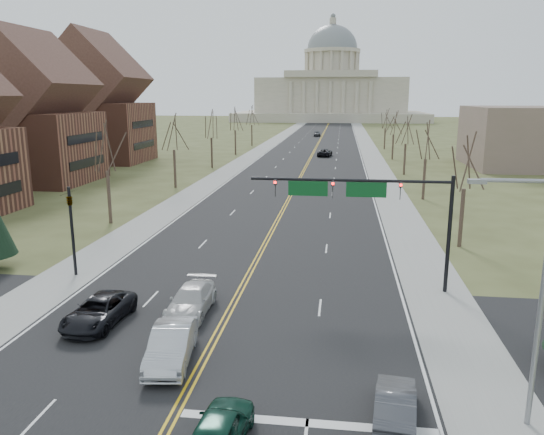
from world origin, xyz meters
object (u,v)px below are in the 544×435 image
(car_nb_inner_lead, at_px, (219,430))
(car_far_sb, at_px, (317,134))
(signal_left, at_px, (71,221))
(car_sb_inner_second, at_px, (191,300))
(car_far_nb, at_px, (325,152))
(street_light, at_px, (535,289))
(car_nb_outer_lead, at_px, (395,404))
(signal_mast, at_px, (365,198))
(car_sb_inner_lead, at_px, (171,345))
(car_sb_outer_lead, at_px, (99,311))

(car_nb_inner_lead, height_order, car_far_sb, car_far_sb)
(signal_left, height_order, car_sb_inner_second, signal_left)
(car_nb_inner_lead, relative_size, car_far_nb, 0.81)
(car_sb_inner_second, xyz_separation_m, car_far_sb, (0.62, 132.12, 0.09))
(car_sb_inner_second, distance_m, car_far_sb, 132.12)
(car_far_nb, bearing_deg, street_light, 103.13)
(car_nb_outer_lead, bearing_deg, signal_left, -28.85)
(signal_mast, distance_m, car_sb_inner_lead, 14.70)
(car_far_sb, bearing_deg, car_nb_outer_lead, -90.62)
(car_sb_inner_second, bearing_deg, signal_left, 151.12)
(car_nb_outer_lead, height_order, car_far_nb, car_far_nb)
(car_sb_inner_lead, height_order, car_far_sb, car_far_sb)
(car_nb_inner_lead, xyz_separation_m, car_sb_inner_second, (-4.18, 11.19, 0.00))
(car_nb_inner_lead, bearing_deg, car_far_nb, -87.06)
(signal_mast, xyz_separation_m, car_nb_outer_lead, (0.75, -13.95, -5.07))
(car_far_nb, bearing_deg, car_sb_inner_lead, 93.86)
(car_nb_inner_lead, height_order, car_far_nb, car_far_nb)
(car_nb_inner_lead, relative_size, car_far_sb, 0.88)
(car_sb_outer_lead, bearing_deg, car_far_sb, 90.93)
(car_sb_inner_second, relative_size, car_far_sb, 1.04)
(car_sb_inner_lead, bearing_deg, car_sb_inner_second, 89.58)
(signal_left, relative_size, car_nb_inner_lead, 1.39)
(signal_mast, height_order, car_sb_inner_lead, signal_mast)
(signal_mast, bearing_deg, car_far_sb, 93.99)
(signal_mast, bearing_deg, car_sb_outer_lead, -152.54)
(car_sb_inner_lead, distance_m, car_sb_inner_second, 5.54)
(car_nb_outer_lead, bearing_deg, car_sb_outer_lead, -18.24)
(car_nb_inner_lead, bearing_deg, car_sb_outer_lead, -43.52)
(signal_left, distance_m, car_far_sb, 127.38)
(signal_left, bearing_deg, car_sb_inner_lead, -46.49)
(signal_mast, bearing_deg, car_far_nb, 93.69)
(car_nb_outer_lead, bearing_deg, signal_mast, -80.48)
(car_sb_inner_second, height_order, car_far_nb, car_far_nb)
(car_nb_inner_lead, relative_size, car_sb_inner_second, 0.85)
(car_nb_outer_lead, bearing_deg, car_sb_inner_lead, -12.45)
(signal_mast, height_order, street_light, street_light)
(car_nb_outer_lead, bearing_deg, car_far_sb, -79.65)
(car_nb_inner_lead, distance_m, car_sb_inner_second, 11.95)
(signal_mast, xyz_separation_m, car_nb_inner_lead, (-5.29, -16.36, -5.02))
(street_light, relative_size, car_sb_inner_second, 1.79)
(street_light, xyz_separation_m, car_sb_outer_lead, (-19.18, 6.28, -4.51))
(car_sb_outer_lead, height_order, car_far_nb, car_far_nb)
(signal_left, bearing_deg, car_nb_outer_lead, -35.31)
(car_nb_outer_lead, bearing_deg, car_far_nb, -79.95)
(car_sb_outer_lead, bearing_deg, car_nb_inner_lead, -43.71)
(signal_left, height_order, car_sb_outer_lead, signal_left)
(signal_mast, bearing_deg, car_sb_inner_second, -151.38)
(signal_left, relative_size, street_light, 0.66)
(signal_left, xyz_separation_m, car_nb_inner_lead, (13.65, -16.36, -2.97))
(car_nb_inner_lead, height_order, car_sb_inner_second, car_sb_inner_second)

